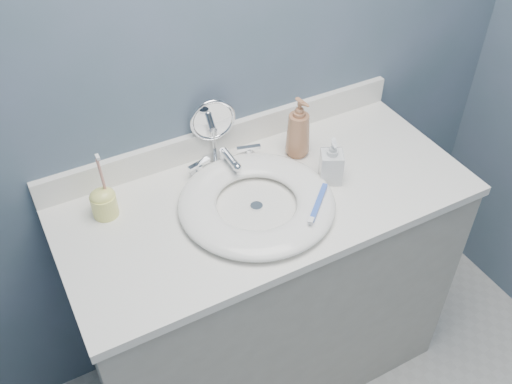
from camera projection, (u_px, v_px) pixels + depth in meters
back_wall at (222, 57)px, 1.64m from camera, size 2.20×0.02×2.40m
vanity_cabinet at (265, 293)px, 1.98m from camera, size 1.20×0.55×0.85m
countertop at (267, 199)px, 1.68m from camera, size 1.22×0.57×0.03m
backsplash at (227, 137)px, 1.82m from camera, size 1.22×0.02×0.09m
basin at (257, 203)px, 1.62m from camera, size 0.45×0.45×0.04m
drain at (257, 206)px, 1.63m from camera, size 0.04×0.04×0.01m
faucet at (226, 162)px, 1.75m from camera, size 0.25×0.13×0.07m
makeup_mirror at (213, 127)px, 1.73m from camera, size 0.14×0.08×0.21m
soap_bottle_amber at (298, 128)px, 1.76m from camera, size 0.09×0.09×0.20m
soap_bottle_clear at (332, 160)px, 1.68m from camera, size 0.09×0.09×0.15m
toothbrush_holder at (104, 202)px, 1.58m from camera, size 0.07×0.07×0.21m
toothbrush_lying at (318, 204)px, 1.58m from camera, size 0.14×0.13×0.02m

